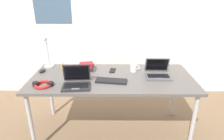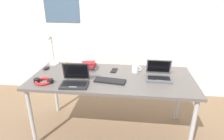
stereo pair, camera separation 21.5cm
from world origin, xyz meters
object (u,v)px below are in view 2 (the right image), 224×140
(cell_phone, at_px, (114,70))
(external_keyboard, at_px, (110,81))
(desk_lamp, at_px, (51,50))
(headphones, at_px, (44,81))
(book_stack, at_px, (89,66))
(computer_mouse, at_px, (46,68))
(pill_bottle, at_px, (66,64))
(coffee_mug, at_px, (135,69))
(laptop_near_mouse, at_px, (75,80))
(laptop_mid_desk, at_px, (159,75))

(cell_phone, bearing_deg, external_keyboard, -85.22)
(desk_lamp, relative_size, external_keyboard, 1.21)
(headphones, bearing_deg, book_stack, 48.09)
(computer_mouse, height_order, pill_bottle, pill_bottle)
(external_keyboard, distance_m, book_stack, 0.45)
(coffee_mug, bearing_deg, cell_phone, 176.96)
(desk_lamp, distance_m, laptop_near_mouse, 0.69)
(laptop_mid_desk, height_order, cell_phone, laptop_mid_desk)
(cell_phone, height_order, book_stack, book_stack)
(computer_mouse, xyz_separation_m, cell_phone, (0.83, 0.05, -0.01))
(laptop_mid_desk, relative_size, computer_mouse, 2.85)
(laptop_near_mouse, distance_m, pill_bottle, 0.54)
(external_keyboard, bearing_deg, laptop_mid_desk, 23.54)
(laptop_near_mouse, distance_m, computer_mouse, 0.59)
(laptop_near_mouse, xyz_separation_m, headphones, (-0.34, 0.00, -0.03))
(external_keyboard, distance_m, pill_bottle, 0.71)
(external_keyboard, height_order, computer_mouse, computer_mouse)
(external_keyboard, bearing_deg, laptop_near_mouse, -155.41)
(laptop_near_mouse, bearing_deg, pill_bottle, 118.32)
(external_keyboard, xyz_separation_m, pill_bottle, (-0.60, 0.37, 0.03))
(headphones, distance_m, pill_bottle, 0.48)
(laptop_near_mouse, relative_size, book_stack, 1.35)
(laptop_mid_desk, xyz_separation_m, computer_mouse, (-1.34, 0.11, -0.02))
(pill_bottle, bearing_deg, coffee_mug, -5.32)
(cell_phone, xyz_separation_m, coffee_mug, (0.25, -0.01, 0.04))
(laptop_mid_desk, bearing_deg, cell_phone, 162.56)
(headphones, bearing_deg, laptop_mid_desk, 11.42)
(external_keyboard, height_order, coffee_mug, coffee_mug)
(book_stack, distance_m, coffee_mug, 0.57)
(computer_mouse, height_order, headphones, headphones)
(laptop_near_mouse, bearing_deg, laptop_mid_desk, 15.81)
(laptop_near_mouse, bearing_deg, headphones, 179.67)
(laptop_mid_desk, distance_m, headphones, 1.23)
(coffee_mug, bearing_deg, laptop_near_mouse, -147.44)
(desk_lamp, xyz_separation_m, book_stack, (0.49, -0.08, -0.15))
(computer_mouse, bearing_deg, headphones, -48.59)
(computer_mouse, bearing_deg, laptop_near_mouse, -16.09)
(desk_lamp, bearing_deg, computer_mouse, -99.82)
(laptop_near_mouse, height_order, computer_mouse, laptop_near_mouse)
(laptop_near_mouse, relative_size, coffee_mug, 2.59)
(book_stack, bearing_deg, external_keyboard, -46.91)
(computer_mouse, bearing_deg, laptop_mid_desk, 16.46)
(external_keyboard, relative_size, book_stack, 1.52)
(laptop_mid_desk, distance_m, computer_mouse, 1.34)
(external_keyboard, bearing_deg, desk_lamp, 160.93)
(pill_bottle, distance_m, coffee_mug, 0.87)
(laptop_mid_desk, height_order, pill_bottle, laptop_mid_desk)
(desk_lamp, xyz_separation_m, headphones, (0.10, -0.51, -0.18))
(headphones, height_order, coffee_mug, coffee_mug)
(headphones, distance_m, book_stack, 0.57)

